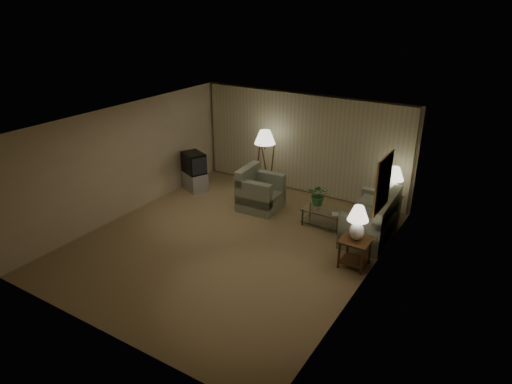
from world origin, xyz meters
TOP-DOWN VIEW (x-y plane):
  - ground at (0.00, 0.00)m, footprint 7.00×7.00m
  - room_shell at (0.02, 1.51)m, footprint 6.04×7.02m
  - sofa at (2.50, 1.85)m, footprint 1.87×1.05m
  - armchair at (-0.34, 1.83)m, footprint 1.13×1.08m
  - side_table_near at (2.65, 0.50)m, footprint 0.57×0.57m
  - side_table_far at (2.65, 2.90)m, footprint 0.47×0.39m
  - table_lamp_near at (2.65, 0.50)m, footprint 0.42×0.42m
  - table_lamp_far at (2.65, 2.90)m, footprint 0.44×0.44m
  - coffee_table at (1.42, 1.75)m, footprint 1.01×0.55m
  - tv_cabinet at (-2.55, 1.93)m, footprint 1.11×1.04m
  - crt_tv at (-2.55, 1.93)m, footprint 1.01×0.97m
  - floor_lamp at (-0.81, 2.81)m, footprint 0.56×0.56m
  - ottoman at (-0.68, 2.55)m, footprint 0.59×0.59m
  - vase at (1.27, 1.75)m, footprint 0.20×0.20m
  - flowers at (1.27, 1.75)m, footprint 0.56×0.52m
  - book at (1.67, 1.65)m, footprint 0.22×0.25m

SIDE VIEW (x-z plane):
  - ground at x=0.00m, z-range 0.00..0.00m
  - ottoman at x=-0.68m, z-range 0.00..0.37m
  - tv_cabinet at x=-2.55m, z-range 0.00..0.50m
  - coffee_table at x=1.42m, z-range 0.07..0.48m
  - side_table_far at x=2.65m, z-range 0.09..0.69m
  - sofa at x=2.50m, z-range 0.00..0.79m
  - side_table_near at x=2.65m, z-range 0.12..0.72m
  - armchair at x=-0.34m, z-range 0.00..0.84m
  - book at x=1.67m, z-range 0.41..0.43m
  - vase at x=1.27m, z-range 0.42..0.58m
  - crt_tv at x=-2.55m, z-range 0.50..1.06m
  - flowers at x=1.27m, z-range 0.58..1.10m
  - floor_lamp at x=-0.81m, z-range 0.04..1.78m
  - table_lamp_near at x=2.65m, z-range 0.66..1.38m
  - table_lamp_far at x=2.65m, z-range 0.67..1.43m
  - room_shell at x=0.02m, z-range 0.39..3.11m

